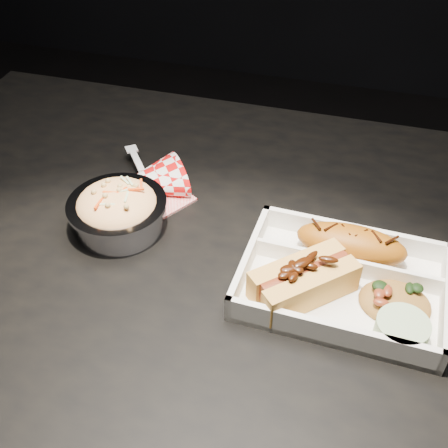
{
  "coord_description": "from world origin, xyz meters",
  "views": [
    {
      "loc": [
        0.12,
        -0.52,
        1.28
      ],
      "look_at": [
        -0.03,
        -0.01,
        0.81
      ],
      "focal_mm": 45.0,
      "sensor_mm": 36.0,
      "label": 1
    }
  ],
  "objects": [
    {
      "name": "foil_coleslaw_cup",
      "position": [
        -0.18,
        0.01,
        0.78
      ],
      "size": [
        0.14,
        0.14,
        0.07
      ],
      "color": "silver",
      "rests_on": "dining_table"
    },
    {
      "name": "napkin_fork",
      "position": [
        -0.18,
        0.1,
        0.77
      ],
      "size": [
        0.15,
        0.16,
        0.1
      ],
      "rotation": [
        0.0,
        0.0,
        -0.92
      ],
      "color": "red",
      "rests_on": "dining_table"
    },
    {
      "name": "fried_rice_mound",
      "position": [
        0.2,
        -0.04,
        0.77
      ],
      "size": [
        0.09,
        0.07,
        0.03
      ],
      "primitive_type": "ellipsoid",
      "rotation": [
        0.0,
        0.0,
        -0.04
      ],
      "color": "#A46E2F",
      "rests_on": "food_tray"
    },
    {
      "name": "dining_table",
      "position": [
        0.0,
        0.0,
        0.66
      ],
      "size": [
        1.2,
        0.8,
        0.75
      ],
      "color": "black",
      "rests_on": "ground"
    },
    {
      "name": "cupcake_liner",
      "position": [
        0.2,
        -0.09,
        0.77
      ],
      "size": [
        0.06,
        0.06,
        0.03
      ],
      "primitive_type": "cylinder",
      "color": "#A2BD8F",
      "rests_on": "food_tray"
    },
    {
      "name": "food_tray",
      "position": [
        0.13,
        -0.02,
        0.76
      ],
      "size": [
        0.26,
        0.19,
        0.04
      ],
      "rotation": [
        0.0,
        0.0,
        -0.04
      ],
      "color": "white",
      "rests_on": "dining_table"
    },
    {
      "name": "fried_pastry",
      "position": [
        0.13,
        0.03,
        0.78
      ],
      "size": [
        0.15,
        0.06,
        0.05
      ],
      "primitive_type": "ellipsoid",
      "rotation": [
        0.0,
        0.0,
        -0.04
      ],
      "color": "#A05610",
      "rests_on": "food_tray"
    },
    {
      "name": "hotdog",
      "position": [
        0.09,
        -0.05,
        0.78
      ],
      "size": [
        0.13,
        0.13,
        0.06
      ],
      "rotation": [
        0.0,
        0.0,
        0.77
      ],
      "color": "#E7AA4F",
      "rests_on": "food_tray"
    }
  ]
}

